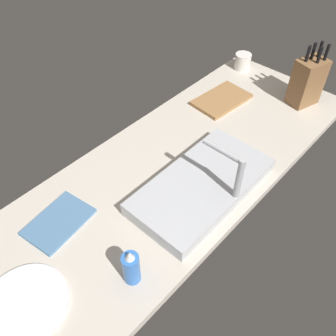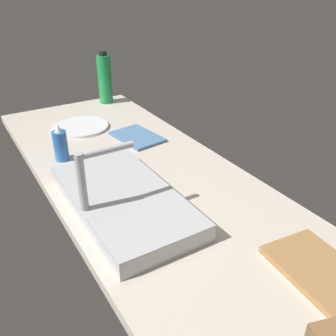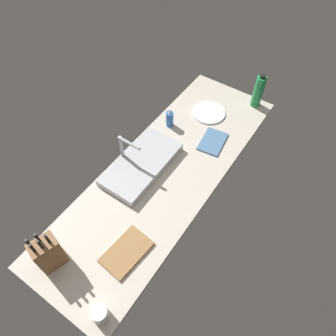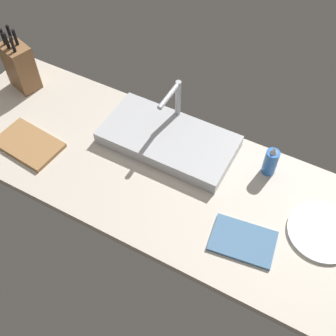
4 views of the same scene
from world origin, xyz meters
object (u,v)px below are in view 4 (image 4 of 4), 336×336
soap_bottle (271,161)px  dish_towel (243,241)px  knife_block (20,66)px  faucet (176,102)px  dinner_plate (322,232)px  cutting_board (29,144)px  sink_basin (168,140)px

soap_bottle → dish_towel: size_ratio=0.64×
knife_block → dish_towel: knife_block is taller
faucet → soap_bottle: bearing=-5.6°
soap_bottle → dinner_plate: (26.87, -17.21, -5.76)cm
soap_bottle → dinner_plate: size_ratio=0.58×
dinner_plate → knife_block: bearing=175.6°
cutting_board → dinner_plate: (120.24, 17.75, -0.30)cm
knife_block → soap_bottle: (118.95, 6.00, -5.07)cm
sink_basin → faucet: 15.84cm
faucet → dinner_plate: (71.21, -21.54, -13.74)cm
dinner_plate → faucet: bearing=163.2°
sink_basin → dinner_plate: (68.87, -10.94, -2.21)cm
soap_bottle → faucet: bearing=174.4°
soap_bottle → sink_basin: bearing=-171.5°
faucet → cutting_board: (-49.03, -39.29, -13.44)cm
cutting_board → dish_towel: (96.38, 0.90, -0.30)cm
knife_block → dinner_plate: 146.66cm
knife_block → dish_towel: size_ratio=1.30×
sink_basin → dinner_plate: 69.77cm
knife_block → soap_bottle: 119.21cm
knife_block → cutting_board: (25.59, -28.96, -10.53)cm
sink_basin → knife_block: (-76.96, 0.27, 8.62)cm
cutting_board → soap_bottle: bearing=20.5°
soap_bottle → dish_towel: (3.02, -34.06, -5.76)cm
sink_basin → dinner_plate: size_ratio=2.22×
sink_basin → soap_bottle: size_ratio=3.83×
sink_basin → cutting_board: sink_basin is taller
soap_bottle → dish_towel: soap_bottle is taller
knife_block → dinner_plate: knife_block is taller
faucet → dish_towel: faucet is taller
dish_towel → knife_block: bearing=167.0°
knife_block → cutting_board: 40.05cm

